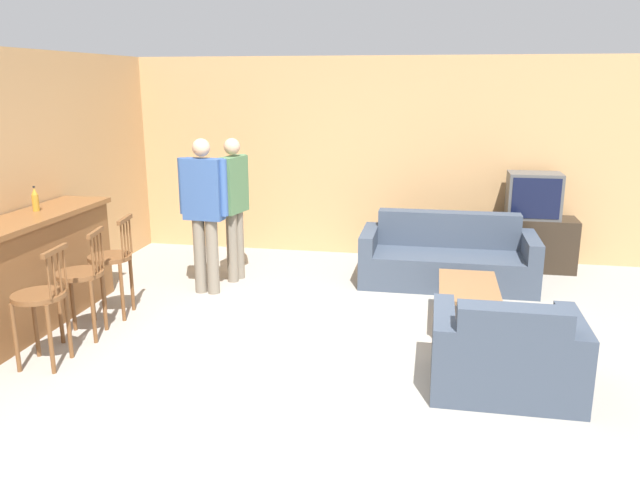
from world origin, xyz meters
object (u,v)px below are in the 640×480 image
object	(u,v)px
bar_chair_near	(41,303)
coffee_table	(468,292)
tv_unit	(529,243)
person_by_counter	(204,207)
bar_chair_mid	(82,280)
couch_far	(447,259)
tv	(534,195)
armchair_near	(506,357)
bottle	(35,200)
bar_chair_far	(112,263)
person_by_window	(234,201)

from	to	relation	value
bar_chair_near	coffee_table	bearing A→B (deg)	22.84
tv_unit	person_by_counter	world-z (taller)	person_by_counter
bar_chair_near	person_by_counter	xyz separation A→B (m)	(0.66, 1.98, 0.42)
bar_chair_mid	coffee_table	distance (m)	3.57
couch_far	tv	xyz separation A→B (m)	(1.01, 0.75, 0.65)
armchair_near	tv	world-z (taller)	tv
coffee_table	bottle	distance (m)	4.24
bar_chair_mid	bar_chair_far	world-z (taller)	same
bar_chair_far	couch_far	xyz separation A→B (m)	(3.28, 1.67, -0.26)
bar_chair_far	coffee_table	xyz separation A→B (m)	(3.46, 0.31, -0.18)
couch_far	person_by_counter	distance (m)	2.84
bar_chair_near	bar_chair_far	xyz separation A→B (m)	(-0.00, 1.15, 0.00)
bar_chair_near	person_by_counter	bearing A→B (deg)	71.46
tv	person_by_counter	bearing A→B (deg)	-156.33
person_by_window	couch_far	bearing A→B (deg)	7.79
bar_chair_far	armchair_near	bearing A→B (deg)	-14.07
bar_chair_near	couch_far	world-z (taller)	bar_chair_near
couch_far	bottle	world-z (taller)	bottle
couch_far	bottle	xyz separation A→B (m)	(-3.97, -1.77, 0.90)
bar_chair_near	bar_chair_mid	xyz separation A→B (m)	(-0.00, 0.60, 0.00)
couch_far	bar_chair_far	bearing A→B (deg)	-153.07
bar_chair_near	person_by_window	size ratio (longest dim) A/B	0.60
bar_chair_near	bottle	distance (m)	1.40
bottle	tv	bearing A→B (deg)	26.92
armchair_near	bar_chair_far	bearing A→B (deg)	165.93
tv_unit	tv	bearing A→B (deg)	-90.00
bar_chair_near	armchair_near	distance (m)	3.70
armchair_near	bar_chair_mid	bearing A→B (deg)	174.12
bar_chair_mid	coffee_table	xyz separation A→B (m)	(3.46, 0.85, -0.18)
bar_chair_mid	tv	size ratio (longest dim) A/B	1.61
bar_chair_mid	bottle	size ratio (longest dim) A/B	4.12
person_by_window	person_by_counter	size ratio (longest dim) A/B	0.98
bar_chair_mid	person_by_window	size ratio (longest dim) A/B	0.60
bar_chair_near	tv_unit	bearing A→B (deg)	39.75
tv_unit	bottle	bearing A→B (deg)	-153.06
bar_chair_far	armchair_near	size ratio (longest dim) A/B	0.92
bar_chair_mid	couch_far	world-z (taller)	bar_chair_mid
tv_unit	person_by_counter	distance (m)	4.02
coffee_table	person_by_window	distance (m)	2.88
bar_chair_near	tv_unit	xyz separation A→B (m)	(4.30, 3.57, -0.22)
bar_chair_near	bar_chair_far	distance (m)	1.15
tv_unit	person_by_counter	bearing A→B (deg)	-156.29
couch_far	bar_chair_near	bearing A→B (deg)	-139.39
person_by_counter	tv_unit	bearing A→B (deg)	23.71
armchair_near	bottle	bearing A→B (deg)	169.41
coffee_table	bottle	world-z (taller)	bottle
coffee_table	bottle	bearing A→B (deg)	-174.28
armchair_near	person_by_window	world-z (taller)	person_by_window
armchair_near	person_by_window	xyz separation A→B (m)	(-2.85, 2.26, 0.66)
tv	couch_far	bearing A→B (deg)	-143.29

